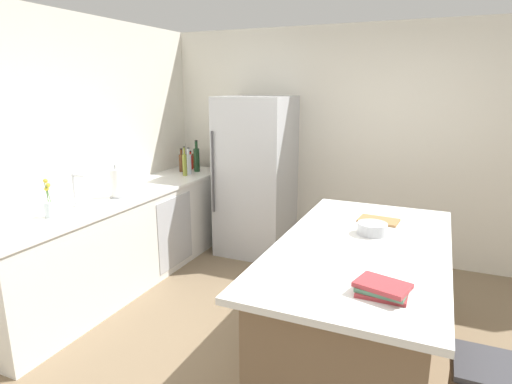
{
  "coord_description": "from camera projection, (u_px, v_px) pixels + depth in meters",
  "views": [
    {
      "loc": [
        0.74,
        -2.6,
        1.95
      ],
      "look_at": [
        -0.77,
        0.85,
        1.0
      ],
      "focal_mm": 29.65,
      "sensor_mm": 36.0,
      "label": 1
    }
  ],
  "objects": [
    {
      "name": "soda_bottle",
      "position": [
        189.0,
        163.0,
        5.03
      ],
      "size": [
        0.07,
        0.07,
        0.32
      ],
      "color": "silver",
      "rests_on": "counter_run_left"
    },
    {
      "name": "paper_towel_roll",
      "position": [
        116.0,
        184.0,
        3.97
      ],
      "size": [
        0.14,
        0.14,
        0.31
      ],
      "color": "gray",
      "rests_on": "counter_run_left"
    },
    {
      "name": "whiskey_bottle",
      "position": [
        195.0,
        160.0,
        5.42
      ],
      "size": [
        0.08,
        0.08,
        0.24
      ],
      "color": "brown",
      "rests_on": "counter_run_left"
    },
    {
      "name": "kitchen_island",
      "position": [
        359.0,
        306.0,
        2.92
      ],
      "size": [
        1.09,
        2.07,
        0.93
      ],
      "color": "#7A6047",
      "rests_on": "ground_plane"
    },
    {
      "name": "syrup_bottle",
      "position": [
        182.0,
        162.0,
        5.18
      ],
      "size": [
        0.06,
        0.06,
        0.29
      ],
      "color": "#5B3319",
      "rests_on": "counter_run_left"
    },
    {
      "name": "ground_plane",
      "position": [
        306.0,
        362.0,
        3.07
      ],
      "size": [
        7.2,
        7.2,
        0.0
      ],
      "primitive_type": "plane",
      "color": "#7A664C"
    },
    {
      "name": "sink_faucet",
      "position": [
        75.0,
        189.0,
        3.66
      ],
      "size": [
        0.15,
        0.05,
        0.3
      ],
      "color": "silver",
      "rests_on": "counter_run_left"
    },
    {
      "name": "cookbook_stack",
      "position": [
        382.0,
        289.0,
        2.12
      ],
      "size": [
        0.29,
        0.24,
        0.07
      ],
      "color": "#A83338",
      "rests_on": "kitchen_island"
    },
    {
      "name": "wall_left",
      "position": [
        42.0,
        162.0,
        3.7
      ],
      "size": [
        0.1,
        6.0,
        2.6
      ],
      "primitive_type": "cube",
      "color": "silver",
      "rests_on": "ground_plane"
    },
    {
      "name": "hot_sauce_bottle",
      "position": [
        191.0,
        162.0,
        5.34
      ],
      "size": [
        0.06,
        0.06,
        0.23
      ],
      "color": "red",
      "rests_on": "counter_run_left"
    },
    {
      "name": "flower_vase",
      "position": [
        49.0,
        206.0,
        3.38
      ],
      "size": [
        0.09,
        0.09,
        0.32
      ],
      "color": "silver",
      "rests_on": "counter_run_left"
    },
    {
      "name": "refrigerator",
      "position": [
        256.0,
        176.0,
        4.94
      ],
      "size": [
        0.79,
        0.77,
        1.84
      ],
      "color": "#B7BABF",
      "rests_on": "ground_plane"
    },
    {
      "name": "mixing_bowl",
      "position": [
        372.0,
        229.0,
        2.99
      ],
      "size": [
        0.21,
        0.21,
        0.08
      ],
      "color": "#B2B5BA",
      "rests_on": "kitchen_island"
    },
    {
      "name": "olive_oil_bottle",
      "position": [
        185.0,
        164.0,
        4.94
      ],
      "size": [
        0.05,
        0.05,
        0.35
      ],
      "color": "olive",
      "rests_on": "counter_run_left"
    },
    {
      "name": "wine_bottle",
      "position": [
        197.0,
        159.0,
        5.18
      ],
      "size": [
        0.07,
        0.07,
        0.39
      ],
      "color": "#19381E",
      "rests_on": "counter_run_left"
    },
    {
      "name": "counter_run_left",
      "position": [
        126.0,
        238.0,
        4.26
      ],
      "size": [
        0.68,
        3.12,
        0.92
      ],
      "color": "silver",
      "rests_on": "ground_plane"
    },
    {
      "name": "cutting_board",
      "position": [
        379.0,
        220.0,
        3.27
      ],
      "size": [
        0.31,
        0.22,
        0.02
      ],
      "color": "#9E7042",
      "rests_on": "kitchen_island"
    },
    {
      "name": "wall_rear",
      "position": [
        369.0,
        145.0,
        4.75
      ],
      "size": [
        6.0,
        0.1,
        2.6
      ],
      "primitive_type": "cube",
      "color": "silver",
      "rests_on": "ground_plane"
    }
  ]
}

